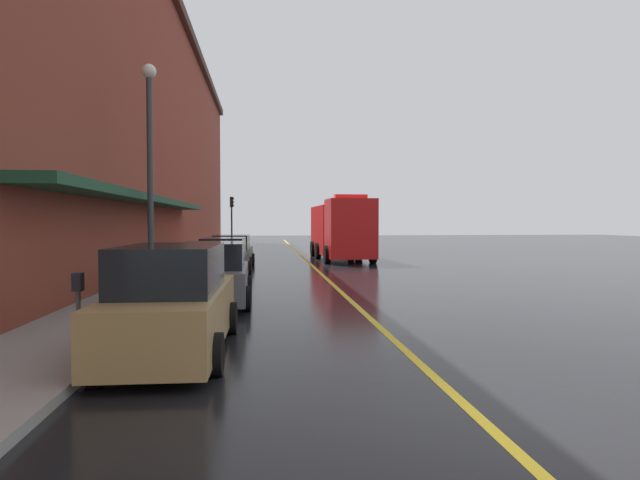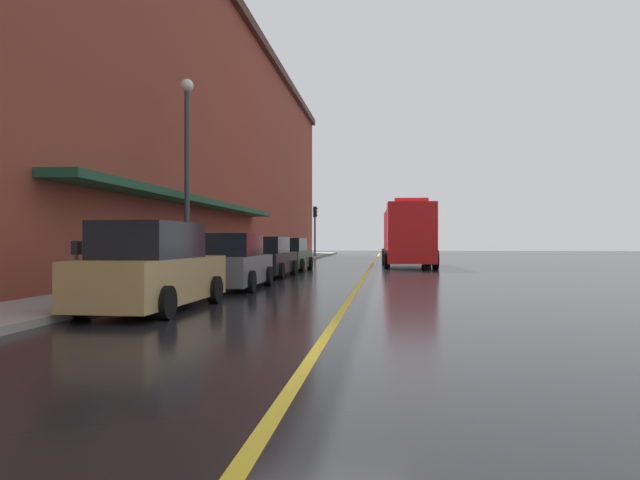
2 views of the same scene
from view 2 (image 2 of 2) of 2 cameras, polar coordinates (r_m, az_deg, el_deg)
ground_plane at (r=33.09m, az=5.00°, el=-2.66°), size 112.00×112.00×0.00m
sidewalk_left at (r=33.84m, az=-5.56°, el=-2.47°), size 2.40×70.00×0.15m
lane_center_stripe at (r=33.09m, az=5.00°, el=-2.65°), size 0.16×70.00×0.01m
brick_building_left at (r=35.07m, az=-15.31°, el=9.76°), size 10.32×64.00×14.94m
parked_car_0 at (r=12.95m, az=-16.03°, el=-2.78°), size 2.01×4.80×1.88m
parked_car_1 at (r=18.10m, az=-8.78°, el=-2.24°), size 2.10×4.27×1.71m
parked_car_2 at (r=24.05m, az=-5.29°, el=-1.77°), size 2.06×4.43×1.65m
parked_car_3 at (r=29.20m, az=-3.18°, el=-1.50°), size 2.15×4.17×1.63m
fire_truck at (r=34.10m, az=8.56°, el=0.41°), size 3.05×8.90×3.73m
parking_meter_0 at (r=30.15m, az=-5.42°, el=-0.89°), size 0.14×0.18×1.33m
parking_meter_1 at (r=12.85m, az=-22.76°, el=-1.95°), size 0.14×0.18×1.33m
street_lamp_left at (r=20.82m, az=-12.91°, el=7.97°), size 0.44×0.44×6.94m
traffic_light_near at (r=50.24m, az=-0.49°, el=1.81°), size 0.38×0.36×4.30m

